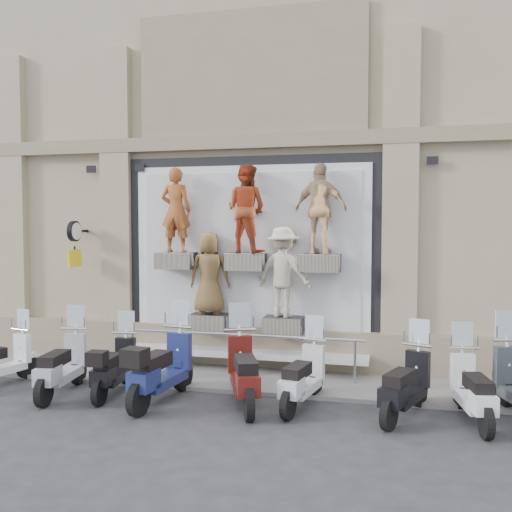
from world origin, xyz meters
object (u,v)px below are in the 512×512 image
(scooter_b, at_px, (0,350))
(scooter_g, at_px, (303,364))
(scooter_d, at_px, (114,355))
(scooter_f, at_px, (244,357))
(guard_rail, at_px, (239,356))
(scooter_i, at_px, (473,376))
(scooter_c, at_px, (62,352))
(scooter_h, at_px, (406,371))
(scooter_e, at_px, (162,354))
(clock_sign_bracket, at_px, (75,238))

(scooter_b, xyz_separation_m, scooter_g, (5.84, 0.12, 0.04))
(scooter_d, height_order, scooter_f, scooter_f)
(guard_rail, relative_size, scooter_i, 2.75)
(scooter_c, relative_size, scooter_i, 1.05)
(scooter_c, bearing_deg, scooter_h, -5.30)
(guard_rail, relative_size, scooter_g, 2.76)
(scooter_h, bearing_deg, scooter_g, -162.81)
(scooter_b, xyz_separation_m, scooter_d, (2.39, 0.04, 0.02))
(scooter_e, bearing_deg, scooter_g, 13.74)
(guard_rail, height_order, scooter_d, scooter_d)
(scooter_f, height_order, scooter_g, scooter_f)
(scooter_f, height_order, scooter_h, scooter_f)
(scooter_c, relative_size, scooter_d, 1.08)
(scooter_c, bearing_deg, scooter_b, 164.70)
(scooter_g, relative_size, scooter_h, 0.98)
(scooter_f, bearing_deg, clock_sign_bracket, 133.76)
(scooter_c, xyz_separation_m, scooter_i, (7.06, 0.23, -0.03))
(scooter_e, xyz_separation_m, scooter_i, (5.11, 0.20, -0.11))
(scooter_f, distance_m, scooter_h, 2.68)
(clock_sign_bracket, distance_m, scooter_f, 5.26)
(scooter_e, distance_m, scooter_g, 2.44)
(scooter_b, xyz_separation_m, scooter_e, (3.42, -0.18, 0.15))
(scooter_f, distance_m, scooter_i, 3.69)
(scooter_h, bearing_deg, scooter_f, -158.09)
(scooter_d, distance_m, scooter_i, 6.15)
(scooter_b, relative_size, scooter_d, 0.98)
(scooter_f, bearing_deg, scooter_b, 158.28)
(clock_sign_bracket, height_order, scooter_e, clock_sign_bracket)
(scooter_e, distance_m, scooter_i, 5.12)
(guard_rail, xyz_separation_m, scooter_b, (-4.31, -1.56, 0.24))
(scooter_d, distance_m, scooter_f, 2.46)
(scooter_f, xyz_separation_m, scooter_h, (2.68, 0.03, -0.08))
(clock_sign_bracket, relative_size, scooter_f, 0.49)
(guard_rail, distance_m, clock_sign_bracket, 4.57)
(scooter_c, relative_size, scooter_e, 0.91)
(scooter_c, bearing_deg, clock_sign_bracket, 108.05)
(scooter_c, xyz_separation_m, scooter_h, (6.05, 0.21, -0.02))
(clock_sign_bracket, height_order, scooter_i, clock_sign_bracket)
(scooter_g, distance_m, scooter_i, 2.69)
(guard_rail, distance_m, scooter_f, 1.72)
(scooter_d, relative_size, scooter_i, 0.97)
(guard_rail, bearing_deg, scooter_b, -160.15)
(scooter_g, xyz_separation_m, scooter_i, (2.69, -0.10, 0.00))
(scooter_c, distance_m, scooter_f, 3.38)
(scooter_c, bearing_deg, scooter_e, -6.62)
(scooter_g, relative_size, scooter_i, 1.00)
(scooter_b, height_order, scooter_f, scooter_f)
(scooter_g, bearing_deg, scooter_h, 6.90)
(scooter_h, bearing_deg, guard_rail, 175.37)
(scooter_g, height_order, scooter_h, scooter_h)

